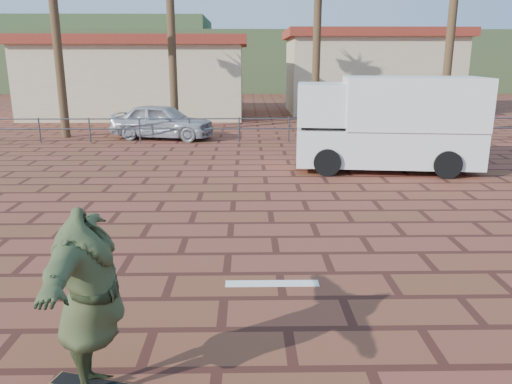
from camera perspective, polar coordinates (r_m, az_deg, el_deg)
The scene contains 12 objects.
ground at distance 8.70m, azimuth -3.17°, elevation -7.06°, with size 120.00×120.00×0.00m, color brown.
paint_stripe at distance 7.60m, azimuth 1.85°, elevation -10.41°, with size 1.40×0.22×0.01m, color white.
guardrail at distance 20.23m, azimuth -1.94°, elevation 7.62°, with size 24.06×0.06×1.00m.
building_west at distance 30.74m, azimuth -13.20°, elevation 12.74°, with size 12.60×7.60×4.50m.
building_east at distance 32.97m, azimuth 12.82°, elevation 13.34°, with size 10.60×6.60×5.00m.
hill_front at distance 58.06m, azimuth -1.34°, elevation 14.69°, with size 70.00×18.00×6.00m, color #384C28.
hill_back at distance 67.85m, azimuth -20.89°, elevation 14.63°, with size 35.00×14.00×8.00m, color #384C28.
skateboarder at distance 5.12m, azimuth -18.47°, elevation -11.65°, with size 2.30×0.62×1.87m, color #354022.
campervan at distance 15.54m, azimuth 14.88°, elevation 7.77°, with size 5.53×2.83×2.76m.
car_silver at distance 21.51m, azimuth -10.64°, elevation 7.95°, with size 1.73×4.29×1.46m, color #A6A9AD.
car_white at distance 25.37m, azimuth 13.12°, elevation 8.85°, with size 1.55×4.45×1.47m, color white.
street_sign at distance 20.57m, azimuth 16.79°, elevation 10.00°, with size 0.48×0.21×2.44m.
Camera 1 is at (0.34, -8.06, 3.26)m, focal length 35.00 mm.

